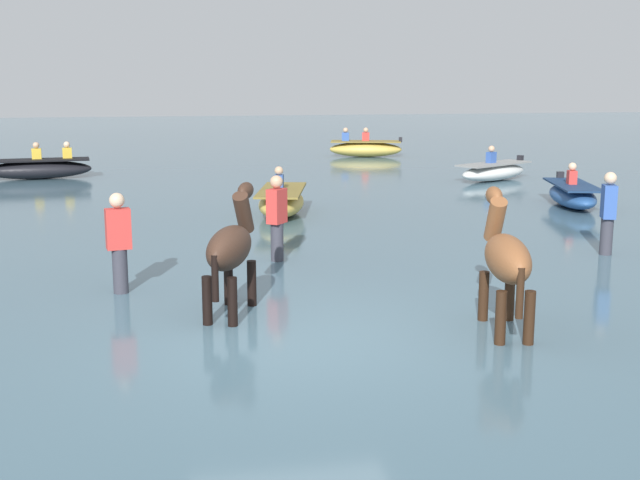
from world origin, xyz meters
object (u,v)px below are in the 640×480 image
person_onlooker_right (277,224)px  boat_near_port (572,195)px  boat_near_starboard (494,171)px  person_wading_close (119,250)px  boat_mid_outer (281,202)px  person_wading_mid (608,219)px  boat_far_offshore (38,169)px  horse_lead_chestnut (506,261)px  horse_trailing_dark_bay (231,250)px  boat_mid_channel (365,148)px

person_onlooker_right → boat_near_port: bearing=29.8°
boat_near_starboard → person_wading_close: person_wading_close is taller
boat_mid_outer → person_wading_mid: bearing=-47.3°
boat_far_offshore → person_onlooker_right: bearing=-67.0°
person_wading_close → person_onlooker_right: 2.80m
person_wading_close → horse_lead_chestnut: bearing=-30.6°
horse_trailing_dark_bay → boat_near_starboard: size_ratio=0.68×
boat_far_offshore → person_wading_close: (2.74, -13.51, 0.30)m
horse_lead_chestnut → person_wading_close: size_ratio=1.12×
person_wading_close → person_onlooker_right: bearing=33.0°
horse_trailing_dark_bay → person_onlooker_right: size_ratio=1.10×
boat_mid_channel → person_wading_close: bearing=-114.1°
boat_near_starboard → person_wading_mid: person_wading_mid is taller
horse_lead_chestnut → horse_trailing_dark_bay: (-2.97, 1.30, -0.02)m
person_wading_mid → boat_far_offshore: bearing=129.6°
boat_near_starboard → person_onlooker_right: 11.72m
boat_far_offshore → boat_mid_channel: boat_mid_channel is taller
horse_trailing_dark_bay → person_wading_mid: horse_trailing_dark_bay is taller
horse_lead_chestnut → horse_trailing_dark_bay: size_ratio=1.02×
boat_mid_outer → person_wading_close: size_ratio=1.63×
boat_mid_channel → boat_near_port: boat_mid_channel is taller
boat_mid_outer → horse_trailing_dark_bay: bearing=-103.6°
horse_trailing_dark_bay → boat_mid_outer: size_ratio=0.68×
horse_lead_chestnut → boat_mid_channel: (3.80, 20.70, -0.50)m
boat_mid_outer → person_wading_mid: person_wading_mid is taller
boat_far_offshore → boat_near_port: boat_far_offshore is taller
boat_far_offshore → person_wading_mid: size_ratio=1.88×
boat_mid_outer → boat_near_port: boat_mid_outer is taller
horse_trailing_dark_bay → person_wading_close: size_ratio=1.10×
horse_lead_chestnut → boat_far_offshore: 17.57m
horse_trailing_dark_bay → boat_far_offshore: bearing=105.5°
boat_far_offshore → person_onlooker_right: (5.09, -11.98, 0.30)m
boat_mid_channel → horse_trailing_dark_bay: bearing=-109.2°
boat_mid_outer → boat_near_starboard: size_ratio=1.00×
horse_lead_chestnut → person_onlooker_right: 4.55m
horse_lead_chestnut → person_onlooker_right: size_ratio=1.12×
horse_trailing_dark_bay → boat_mid_outer: horse_trailing_dark_bay is taller
horse_trailing_dark_bay → boat_far_offshore: horse_trailing_dark_bay is taller
person_wading_mid → person_wading_close: 7.72m
horse_lead_chestnut → boat_mid_outer: (-1.24, 8.43, -0.53)m
boat_far_offshore → boat_near_starboard: bearing=-13.3°
boat_far_offshore → person_wading_mid: person_wading_mid is taller
boat_mid_outer → person_wading_mid: (4.57, -4.95, 0.31)m
horse_trailing_dark_bay → person_wading_close: (-1.37, 1.26, -0.20)m
person_wading_mid → person_onlooker_right: (-5.32, 0.61, 0.00)m
boat_near_port → person_wading_close: size_ratio=1.63×
person_wading_close → person_wading_mid: bearing=6.8°
boat_mid_outer → person_wading_mid: 6.74m
boat_mid_outer → person_wading_close: person_wading_close is taller
horse_trailing_dark_bay → boat_mid_outer: 7.36m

